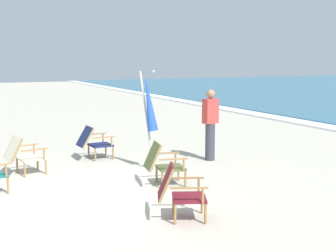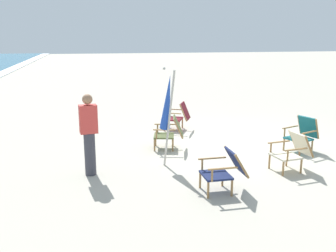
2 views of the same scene
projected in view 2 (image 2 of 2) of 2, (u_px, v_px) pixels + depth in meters
The scene contains 8 objects.
ground_plane at pixel (236, 143), 10.04m from camera, with size 80.00×80.00×0.00m, color #B7AF9E.
beach_chair_back_left at pixel (170, 132), 9.50m from camera, with size 0.70×0.81×0.80m.
beach_chair_mid_center at pixel (225, 169), 6.97m from camera, with size 0.62×0.80×0.77m.
beach_chair_far_center at pixel (303, 133), 9.33m from camera, with size 0.79×0.84×0.82m.
beach_chair_front_right at pixel (293, 150), 8.04m from camera, with size 0.70×0.83×0.79m.
beach_chair_front_left at pixel (179, 115), 11.29m from camera, with size 0.80×0.87×0.81m.
umbrella_furled_blue at pixel (168, 103), 7.99m from camera, with size 0.52×0.36×2.09m.
person_near_chairs at pixel (89, 134), 7.68m from camera, with size 0.25×0.37×1.63m.
Camera 2 is at (-9.21, 3.33, 2.82)m, focal length 42.00 mm.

